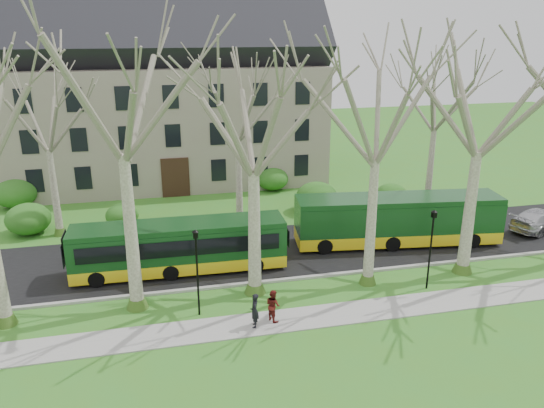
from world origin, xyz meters
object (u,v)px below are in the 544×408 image
(sedan, at_px, (541,220))
(pedestrian_a, at_px, (255,311))
(bus_follow, at_px, (398,219))
(pedestrian_b, at_px, (273,305))
(bus_lead, at_px, (180,246))

(sedan, bearing_deg, pedestrian_a, 90.13)
(bus_follow, bearing_deg, pedestrian_a, -137.08)
(sedan, height_order, pedestrian_b, pedestrian_b)
(bus_lead, height_order, sedan, bus_lead)
(bus_follow, bearing_deg, pedestrian_b, -135.88)
(bus_lead, relative_size, bus_follow, 0.92)
(bus_follow, bearing_deg, sedan, 6.90)
(sedan, bearing_deg, bus_follow, 70.04)
(bus_lead, xyz_separation_m, bus_follow, (13.60, 0.95, 0.13))
(bus_follow, relative_size, pedestrian_a, 7.78)
(sedan, xyz_separation_m, pedestrian_b, (-20.22, -7.21, 0.05))
(pedestrian_a, bearing_deg, bus_lead, -146.98)
(bus_lead, bearing_deg, bus_follow, 5.25)
(bus_lead, xyz_separation_m, pedestrian_a, (2.92, -6.70, -0.64))
(bus_follow, xyz_separation_m, pedestrian_b, (-9.73, -7.29, -0.82))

